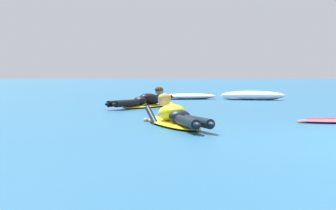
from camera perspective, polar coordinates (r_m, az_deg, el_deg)
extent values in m
plane|color=#235B84|center=(16.28, 9.28, 0.50)|extent=(120.00, 120.00, 0.00)
ellipsoid|color=yellow|center=(8.38, 0.50, -1.97)|extent=(1.11, 2.17, 0.07)
ellipsoid|color=yellow|center=(9.33, -1.41, -1.35)|extent=(0.24, 0.25, 0.06)
ellipsoid|color=yellow|center=(8.41, 0.39, -0.82)|extent=(0.58, 0.76, 0.35)
ellipsoid|color=black|center=(8.05, 1.25, -1.24)|extent=(0.41, 0.37, 0.20)
cylinder|color=black|center=(7.49, 2.07, -1.82)|extent=(0.33, 0.85, 0.14)
ellipsoid|color=black|center=(7.09, 3.03, -2.12)|extent=(0.16, 0.24, 0.08)
cylinder|color=black|center=(7.54, 3.22, -1.78)|extent=(0.42, 0.83, 0.14)
ellipsoid|color=black|center=(7.16, 4.58, -2.07)|extent=(0.16, 0.24, 0.08)
cylinder|color=black|center=(8.71, -1.74, -1.21)|extent=(0.25, 0.56, 0.33)
sphere|color=tan|center=(9.07, -2.38, -1.65)|extent=(0.09, 0.09, 0.09)
cylinder|color=black|center=(8.82, 1.05, -1.15)|extent=(0.25, 0.56, 0.33)
sphere|color=tan|center=(9.16, 0.35, -1.60)|extent=(0.09, 0.09, 0.09)
sphere|color=tan|center=(8.78, -0.40, 0.55)|extent=(0.21, 0.21, 0.21)
ellipsoid|color=#AD894C|center=(8.76, -0.37, 0.74)|extent=(0.27, 0.25, 0.16)
ellipsoid|color=yellow|center=(12.85, -2.08, -0.08)|extent=(1.57, 1.93, 0.07)
ellipsoid|color=yellow|center=(13.62, 0.22, 0.17)|extent=(0.28, 0.28, 0.06)
ellipsoid|color=black|center=(12.89, -1.95, 0.67)|extent=(0.72, 0.79, 0.35)
ellipsoid|color=black|center=(12.57, -3.01, 0.46)|extent=(0.44, 0.42, 0.20)
cylinder|color=black|center=(12.15, -4.99, 0.20)|extent=(0.66, 0.78, 0.14)
ellipsoid|color=black|center=(11.83, -6.42, 0.10)|extent=(0.21, 0.24, 0.08)
cylinder|color=black|center=(12.05, -4.39, 0.18)|extent=(0.58, 0.83, 0.14)
ellipsoid|color=black|center=(11.69, -5.64, 0.07)|extent=(0.21, 0.24, 0.08)
cylinder|color=black|center=(13.33, -1.77, 0.42)|extent=(0.39, 0.50, 0.32)
sphere|color=tan|center=(13.63, -0.88, 0.06)|extent=(0.09, 0.09, 0.09)
cylinder|color=black|center=(13.06, -0.25, 0.35)|extent=(0.39, 0.50, 0.32)
sphere|color=tan|center=(13.35, 0.58, -0.01)|extent=(0.09, 0.09, 0.09)
sphere|color=tan|center=(13.21, -0.93, 1.53)|extent=(0.21, 0.21, 0.21)
ellipsoid|color=#47331E|center=(13.19, -0.98, 1.66)|extent=(0.29, 0.29, 0.16)
ellipsoid|color=white|center=(16.74, 2.16, 0.94)|extent=(1.90, 0.99, 0.18)
ellipsoid|color=white|center=(16.95, 3.57, 0.87)|extent=(0.65, 0.35, 0.13)
ellipsoid|color=white|center=(16.57, 0.38, 0.77)|extent=(0.67, 0.38, 0.10)
ellipsoid|color=white|center=(16.47, 9.08, 1.02)|extent=(2.02, 0.96, 0.28)
ellipsoid|color=white|center=(16.55, 10.77, 0.87)|extent=(0.76, 0.51, 0.19)
ellipsoid|color=white|center=(16.44, 7.04, 0.82)|extent=(0.75, 0.56, 0.15)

